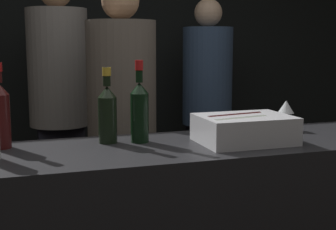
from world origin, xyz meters
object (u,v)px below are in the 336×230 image
(red_wine_bottle_burgundy, at_px, (139,109))
(person_in_hoodie, at_px, (207,102))
(champagne_bottle, at_px, (107,112))
(wine_glass, at_px, (286,108))
(person_blond_tee, at_px, (122,122))
(person_grey_polo, at_px, (59,101))
(red_wine_bottle_tall, at_px, (0,112))
(ice_bin_with_bottles, at_px, (243,128))

(red_wine_bottle_burgundy, relative_size, person_in_hoodie, 0.19)
(champagne_bottle, bearing_deg, wine_glass, 1.72)
(red_wine_bottle_burgundy, height_order, champagne_bottle, red_wine_bottle_burgundy)
(wine_glass, distance_m, champagne_bottle, 0.86)
(red_wine_bottle_burgundy, height_order, person_blond_tee, person_blond_tee)
(wine_glass, xyz_separation_m, red_wine_bottle_burgundy, (-0.73, -0.05, 0.03))
(person_in_hoodie, bearing_deg, red_wine_bottle_burgundy, 55.25)
(red_wine_bottle_burgundy, bearing_deg, person_grey_polo, 98.53)
(wine_glass, bearing_deg, red_wine_bottle_tall, 179.72)
(ice_bin_with_bottles, xyz_separation_m, champagne_bottle, (-0.53, 0.17, 0.07))
(red_wine_bottle_tall, height_order, person_grey_polo, person_grey_polo)
(champagne_bottle, xyz_separation_m, person_grey_polo, (-0.08, 1.34, -0.11))
(person_blond_tee, bearing_deg, champagne_bottle, -142.02)
(red_wine_bottle_tall, xyz_separation_m, person_grey_polo, (0.34, 1.31, -0.12))
(wine_glass, xyz_separation_m, champagne_bottle, (-0.86, -0.03, 0.03))
(ice_bin_with_bottles, bearing_deg, red_wine_bottle_burgundy, 160.70)
(person_in_hoodie, bearing_deg, red_wine_bottle_tall, 41.03)
(wine_glass, bearing_deg, person_grey_polo, 125.37)
(wine_glass, relative_size, champagne_bottle, 0.45)
(red_wine_bottle_tall, xyz_separation_m, person_blond_tee, (0.64, 0.68, -0.18))
(red_wine_bottle_burgundy, xyz_separation_m, person_blond_tee, (0.09, 0.74, -0.18))
(person_in_hoodie, xyz_separation_m, person_grey_polo, (-1.12, -0.07, 0.06))
(red_wine_bottle_tall, relative_size, red_wine_bottle_burgundy, 0.98)
(ice_bin_with_bottles, xyz_separation_m, person_in_hoodie, (0.51, 1.59, -0.10))
(person_grey_polo, bearing_deg, champagne_bottle, 45.58)
(person_blond_tee, height_order, person_grey_polo, person_grey_polo)
(wine_glass, height_order, red_wine_bottle_tall, red_wine_bottle_tall)
(ice_bin_with_bottles, distance_m, person_blond_tee, 0.95)
(red_wine_bottle_burgundy, bearing_deg, champagne_bottle, 167.80)
(wine_glass, bearing_deg, red_wine_bottle_burgundy, -175.80)
(person_grey_polo, bearing_deg, person_blond_tee, 67.55)
(champagne_bottle, xyz_separation_m, person_blond_tee, (0.22, 0.72, -0.17))
(ice_bin_with_bottles, height_order, red_wine_bottle_burgundy, red_wine_bottle_burgundy)
(red_wine_bottle_burgundy, bearing_deg, red_wine_bottle_tall, 173.75)
(red_wine_bottle_tall, relative_size, person_blond_tee, 0.19)
(red_wine_bottle_tall, height_order, red_wine_bottle_burgundy, red_wine_bottle_burgundy)
(ice_bin_with_bottles, xyz_separation_m, person_grey_polo, (-0.61, 1.51, -0.04))
(red_wine_bottle_burgundy, distance_m, champagne_bottle, 0.13)
(person_blond_tee, bearing_deg, ice_bin_with_bottles, -105.43)
(ice_bin_with_bottles, xyz_separation_m, wine_glass, (0.32, 0.20, 0.04))
(ice_bin_with_bottles, bearing_deg, person_blond_tee, 109.67)
(person_in_hoodie, bearing_deg, champagne_bottle, 51.22)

